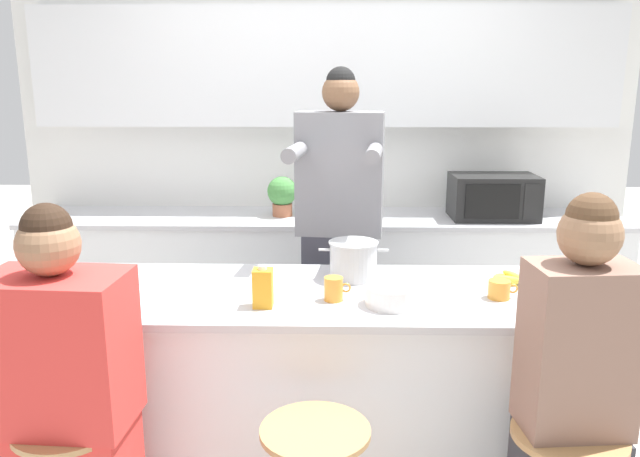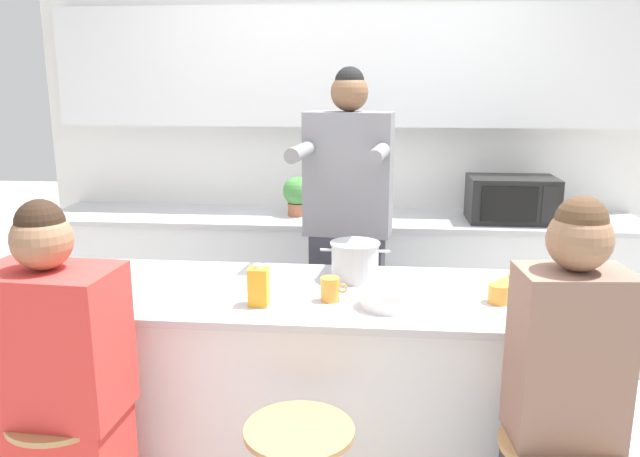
{
  "view_description": "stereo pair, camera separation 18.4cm",
  "coord_description": "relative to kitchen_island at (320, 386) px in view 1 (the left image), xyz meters",
  "views": [
    {
      "loc": [
        0.05,
        -2.47,
        1.74
      ],
      "look_at": [
        0.0,
        0.08,
        1.13
      ],
      "focal_mm": 35.0,
      "sensor_mm": 36.0,
      "label": 1
    },
    {
      "loc": [
        0.24,
        -2.46,
        1.74
      ],
      "look_at": [
        0.0,
        0.08,
        1.13
      ],
      "focal_mm": 35.0,
      "sensor_mm": 36.0,
      "label": 2
    }
  ],
  "objects": [
    {
      "name": "banana_bunch",
      "position": [
        0.81,
        0.11,
        0.46
      ],
      "size": [
        0.18,
        0.13,
        0.06
      ],
      "color": "yellow",
      "rests_on": "kitchen_island"
    },
    {
      "name": "wall_back",
      "position": [
        0.0,
        1.7,
        1.1
      ],
      "size": [
        4.05,
        0.22,
        2.7
      ],
      "color": "silver",
      "rests_on": "ground_plane"
    },
    {
      "name": "person_cooking",
      "position": [
        0.09,
        0.68,
        0.45
      ],
      "size": [
        0.5,
        0.61,
        1.81
      ],
      "rotation": [
        0.0,
        0.0,
        -0.11
      ],
      "color": "#383842",
      "rests_on": "ground_plane"
    },
    {
      "name": "person_wrapped_blanket",
      "position": [
        -0.83,
        -0.62,
        0.2
      ],
      "size": [
        0.47,
        0.31,
        1.37
      ],
      "rotation": [
        0.0,
        0.0,
        -0.06
      ],
      "color": "red",
      "rests_on": "ground_plane"
    },
    {
      "name": "microwave",
      "position": [
        1.05,
        1.38,
        0.59
      ],
      "size": [
        0.52,
        0.35,
        0.27
      ],
      "color": "black",
      "rests_on": "back_counter"
    },
    {
      "name": "juice_carton",
      "position": [
        -0.21,
        -0.19,
        0.51
      ],
      "size": [
        0.08,
        0.08,
        0.17
      ],
      "color": "gold",
      "rests_on": "kitchen_island"
    },
    {
      "name": "back_counter",
      "position": [
        0.0,
        1.41,
        0.0
      ],
      "size": [
        3.76,
        0.61,
        0.9
      ],
      "color": "silver",
      "rests_on": "ground_plane"
    },
    {
      "name": "fruit_bowl",
      "position": [
        0.29,
        -0.16,
        0.48
      ],
      "size": [
        0.21,
        0.21,
        0.08
      ],
      "color": "white",
      "rests_on": "kitchen_island"
    },
    {
      "name": "coffee_cup_near",
      "position": [
        0.06,
        -0.11,
        0.48
      ],
      "size": [
        0.11,
        0.08,
        0.1
      ],
      "color": "orange",
      "rests_on": "kitchen_island"
    },
    {
      "name": "kitchen_island",
      "position": [
        0.0,
        0.0,
        0.0
      ],
      "size": [
        2.04,
        0.77,
        0.88
      ],
      "color": "black",
      "rests_on": "ground_plane"
    },
    {
      "name": "potted_plant",
      "position": [
        -0.27,
        1.41,
        0.59
      ],
      "size": [
        0.19,
        0.19,
        0.25
      ],
      "color": "#A86042",
      "rests_on": "back_counter"
    },
    {
      "name": "cooking_pot",
      "position": [
        0.15,
        0.17,
        0.52
      ],
      "size": [
        0.31,
        0.22,
        0.17
      ],
      "color": "#B7BABC",
      "rests_on": "kitchen_island"
    },
    {
      "name": "person_seated_near",
      "position": [
        0.83,
        -0.62,
        0.21
      ],
      "size": [
        0.35,
        0.29,
        1.41
      ],
      "rotation": [
        0.0,
        0.0,
        0.08
      ],
      "color": "#333338",
      "rests_on": "ground_plane"
    },
    {
      "name": "coffee_cup_far",
      "position": [
        0.73,
        -0.07,
        0.47
      ],
      "size": [
        0.12,
        0.09,
        0.08
      ],
      "color": "orange",
      "rests_on": "kitchen_island"
    }
  ]
}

